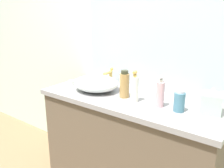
# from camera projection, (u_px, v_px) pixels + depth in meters

# --- Properties ---
(bathroom_wall_rear) EXTENTS (6.00, 0.06, 2.60)m
(bathroom_wall_rear) POSITION_uv_depth(u_px,v_px,m) (143.00, 30.00, 1.95)
(bathroom_wall_rear) COLOR silver
(bathroom_wall_rear) RESTS_ON ground
(vanity_counter) EXTENTS (1.38, 0.55, 0.84)m
(vanity_counter) POSITION_uv_depth(u_px,v_px,m) (130.00, 148.00, 1.90)
(vanity_counter) COLOR brown
(vanity_counter) RESTS_ON ground
(wall_mirror_panel) EXTENTS (1.20, 0.01, 0.96)m
(wall_mirror_panel) POSITION_uv_depth(u_px,v_px,m) (152.00, 28.00, 1.85)
(wall_mirror_panel) COLOR #B2BCC6
(wall_mirror_panel) RESTS_ON vanity_counter
(sink_basin) EXTENTS (0.37, 0.33, 0.11)m
(sink_basin) POSITION_uv_depth(u_px,v_px,m) (96.00, 83.00, 1.93)
(sink_basin) COLOR silver
(sink_basin) RESTS_ON vanity_counter
(faucet) EXTENTS (0.03, 0.12, 0.15)m
(faucet) POSITION_uv_depth(u_px,v_px,m) (110.00, 75.00, 2.06)
(faucet) COLOR gold
(faucet) RESTS_ON vanity_counter
(soap_dispenser) EXTENTS (0.05, 0.05, 0.22)m
(soap_dispenser) POSITION_uv_depth(u_px,v_px,m) (160.00, 93.00, 1.59)
(soap_dispenser) COLOR #D8A1A7
(soap_dispenser) RESTS_ON vanity_counter
(lotion_bottle) EXTENTS (0.06, 0.06, 0.23)m
(lotion_bottle) POSITION_uv_depth(u_px,v_px,m) (135.00, 88.00, 1.68)
(lotion_bottle) COLOR white
(lotion_bottle) RESTS_ON vanity_counter
(perfume_bottle) EXTENTS (0.07, 0.07, 0.14)m
(perfume_bottle) POSITION_uv_depth(u_px,v_px,m) (179.00, 101.00, 1.52)
(perfume_bottle) COLOR teal
(perfume_bottle) RESTS_ON vanity_counter
(spray_can) EXTENTS (0.07, 0.07, 0.20)m
(spray_can) POSITION_uv_depth(u_px,v_px,m) (124.00, 85.00, 1.76)
(spray_can) COLOR #AD8249
(spray_can) RESTS_ON vanity_counter
(tissue_box) EXTENTS (0.14, 0.14, 0.17)m
(tissue_box) POSITION_uv_depth(u_px,v_px,m) (212.00, 102.00, 1.50)
(tissue_box) COLOR #B2C7B9
(tissue_box) RESTS_ON vanity_counter
(candle_jar) EXTENTS (0.06, 0.06, 0.04)m
(candle_jar) POSITION_uv_depth(u_px,v_px,m) (72.00, 83.00, 2.09)
(candle_jar) COLOR silver
(candle_jar) RESTS_ON vanity_counter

